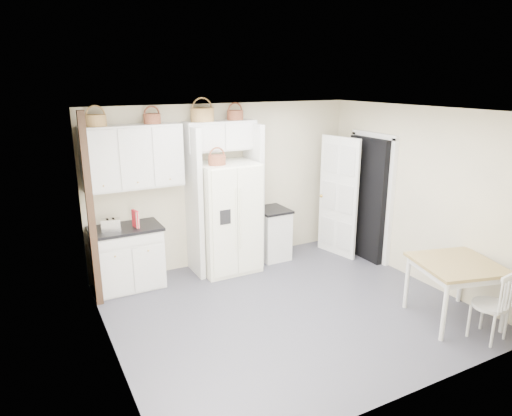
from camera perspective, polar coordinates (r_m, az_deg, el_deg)
floor at (r=6.26m, az=4.07°, el=-12.50°), size 4.50×4.50×0.00m
ceiling at (r=5.52m, az=4.61°, el=11.98°), size 4.50×4.50×0.00m
wall_back at (r=7.47m, az=-3.85°, el=2.93°), size 4.50×0.00×4.50m
wall_left at (r=4.99m, az=-18.21°, el=-4.52°), size 0.00×4.00×4.00m
wall_right at (r=7.17m, az=19.75°, el=1.47°), size 0.00×4.00×4.00m
refrigerator at (r=7.17m, az=-3.59°, el=-1.17°), size 0.90×0.72×1.74m
base_cab_left at (r=6.95m, az=-15.76°, el=-6.08°), size 0.95×0.60×0.88m
base_cab_right at (r=7.77m, az=2.00°, el=-3.32°), size 0.47×0.57×0.83m
dining_table at (r=6.35m, az=23.48°, el=-9.52°), size 1.15×1.15×0.78m
windsor_chair at (r=6.08m, az=27.21°, el=-10.73°), size 0.47×0.44×0.86m
counter_left at (r=6.79m, az=-16.05°, el=-2.46°), size 0.99×0.64×0.04m
counter_right at (r=7.63m, az=2.03°, el=-0.24°), size 0.51×0.60×0.04m
toaster at (r=6.64m, az=-17.69°, el=-2.04°), size 0.28×0.19×0.18m
cookbook_red at (r=6.70m, az=-14.82°, el=-1.32°), size 0.07×0.17×0.25m
cookbook_cream at (r=6.70m, az=-14.75°, el=-1.33°), size 0.04×0.16×0.24m
basket_upper_a at (r=6.58m, az=-19.37°, el=10.28°), size 0.27×0.27×0.16m
basket_upper_c at (r=6.74m, az=-12.86°, el=10.82°), size 0.24×0.24×0.14m
basket_bridge_a at (r=6.97m, az=-6.73°, el=11.50°), size 0.35×0.35×0.20m
basket_bridge_b at (r=7.19m, az=-2.62°, el=11.52°), size 0.26×0.26×0.15m
basket_fridge_a at (r=6.79m, az=-4.90°, el=5.99°), size 0.26×0.26×0.14m
upper_cabinet at (r=6.73m, az=-15.14°, el=6.18°), size 1.40×0.34×0.90m
bridge_cabinet at (r=7.11m, az=-4.52°, el=9.02°), size 1.12×0.34×0.45m
fridge_panel_left at (r=6.99m, az=-7.76°, el=0.65°), size 0.08×0.60×2.30m
fridge_panel_right at (r=7.39m, az=-0.33°, el=1.64°), size 0.08×0.60×2.30m
trim_post at (r=6.27m, az=-19.96°, el=-0.54°), size 0.09×0.09×2.60m
doorway_void at (r=7.86m, az=13.81°, el=1.11°), size 0.18×0.85×2.05m
door_slab at (r=7.89m, az=10.24°, el=1.36°), size 0.21×0.79×2.05m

